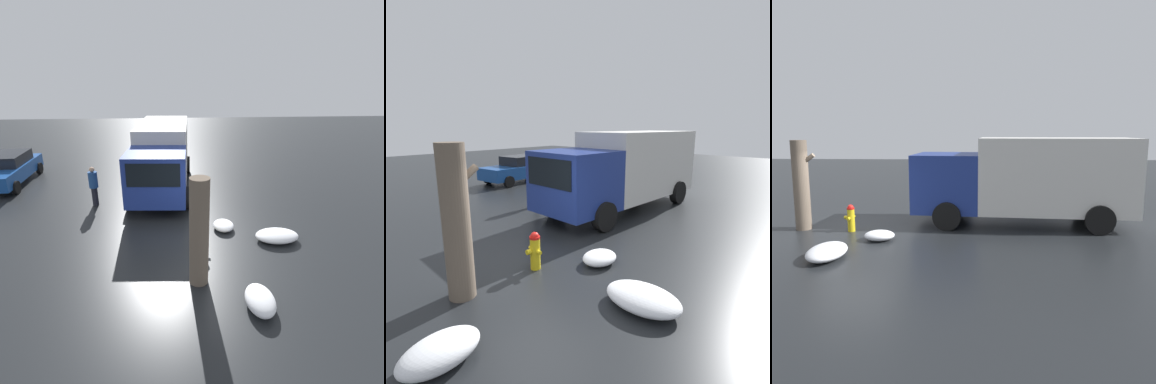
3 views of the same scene
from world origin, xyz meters
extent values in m
plane|color=black|center=(0.00, 0.00, 0.00)|extent=(60.00, 60.00, 0.00)
cylinder|color=yellow|center=(0.00, 0.00, 0.35)|extent=(0.22, 0.22, 0.70)
cylinder|color=red|center=(0.00, 0.00, 0.73)|extent=(0.23, 0.23, 0.05)
sphere|color=red|center=(0.00, 0.00, 0.76)|extent=(0.19, 0.19, 0.19)
cylinder|color=yellow|center=(-0.16, 0.03, 0.44)|extent=(0.12, 0.13, 0.11)
cylinder|color=yellow|center=(-0.03, -0.16, 0.44)|extent=(0.11, 0.11, 0.09)
cylinder|color=yellow|center=(0.03, 0.16, 0.44)|extent=(0.11, 0.11, 0.09)
cylinder|color=#6B5B4C|center=(-1.61, 0.20, 1.41)|extent=(0.48, 0.48, 2.82)
cylinder|color=#6B5B4C|center=(-1.39, 0.20, 2.20)|extent=(0.55, 0.14, 0.44)
cube|color=navy|center=(2.93, 1.39, 1.40)|extent=(2.31, 2.36, 1.89)
cube|color=black|center=(1.84, 1.46, 1.78)|extent=(0.15, 1.87, 0.83)
cube|color=silver|center=(6.47, 1.16, 1.66)|extent=(5.06, 2.54, 2.43)
cylinder|color=black|center=(2.97, 0.27, 0.45)|extent=(0.92, 0.34, 0.90)
cylinder|color=black|center=(3.12, 2.49, 0.45)|extent=(0.92, 0.34, 0.90)
cylinder|color=black|center=(7.63, -0.03, 0.45)|extent=(0.92, 0.34, 0.90)
cylinder|color=black|center=(7.77, 2.19, 0.45)|extent=(0.92, 0.34, 0.90)
cylinder|color=#23232D|center=(3.55, 3.95, 0.39)|extent=(0.24, 0.24, 0.77)
cylinder|color=#234C8C|center=(3.55, 3.95, 1.09)|extent=(0.35, 0.35, 0.64)
sphere|color=tan|center=(3.55, 3.95, 1.52)|extent=(0.21, 0.21, 0.21)
cube|color=#194793|center=(6.52, 8.70, 0.62)|extent=(4.50, 1.94, 0.65)
cube|color=black|center=(6.74, 8.71, 1.20)|extent=(2.20, 1.62, 0.50)
cylinder|color=black|center=(5.06, 7.77, 0.30)|extent=(0.61, 0.23, 0.60)
cylinder|color=black|center=(4.98, 9.48, 0.30)|extent=(0.61, 0.23, 0.60)
cylinder|color=black|center=(8.07, 7.92, 0.30)|extent=(0.61, 0.23, 0.60)
cylinder|color=black|center=(7.98, 9.64, 0.30)|extent=(0.61, 0.23, 0.60)
ellipsoid|color=white|center=(0.26, -2.50, 0.17)|extent=(0.91, 1.38, 0.34)
ellipsoid|color=white|center=(1.13, -0.91, 0.14)|extent=(0.86, 0.71, 0.28)
camera|label=1|loc=(-7.95, 0.83, 4.98)|focal=28.00mm
camera|label=2|loc=(-4.01, -4.69, 3.09)|focal=28.00mm
camera|label=3|loc=(4.02, -11.18, 3.10)|focal=35.00mm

